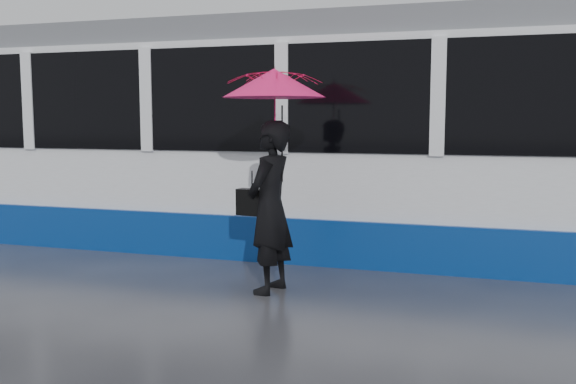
% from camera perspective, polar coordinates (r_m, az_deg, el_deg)
% --- Properties ---
extents(ground, '(90.00, 90.00, 0.00)m').
position_cam_1_polar(ground, '(7.26, 3.05, -8.95)').
color(ground, '#2B2B30').
rests_on(ground, ground).
extents(rails, '(34.00, 1.51, 0.02)m').
position_cam_1_polar(rails, '(9.63, 6.83, -5.06)').
color(rails, '#3F3D38').
rests_on(rails, ground).
extents(tram, '(26.00, 2.56, 3.35)m').
position_cam_1_polar(tram, '(10.16, -6.44, 4.80)').
color(tram, white).
rests_on(tram, ground).
extents(woman, '(0.54, 0.75, 1.92)m').
position_cam_1_polar(woman, '(7.12, -1.61, -1.36)').
color(woman, black).
rests_on(woman, ground).
extents(umbrella, '(1.26, 1.26, 1.30)m').
position_cam_1_polar(umbrella, '(7.04, -1.25, 7.88)').
color(umbrella, '#DF127E').
rests_on(umbrella, ground).
extents(handbag, '(0.36, 0.19, 0.48)m').
position_cam_1_polar(handbag, '(7.21, -3.21, -0.90)').
color(handbag, black).
rests_on(handbag, ground).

